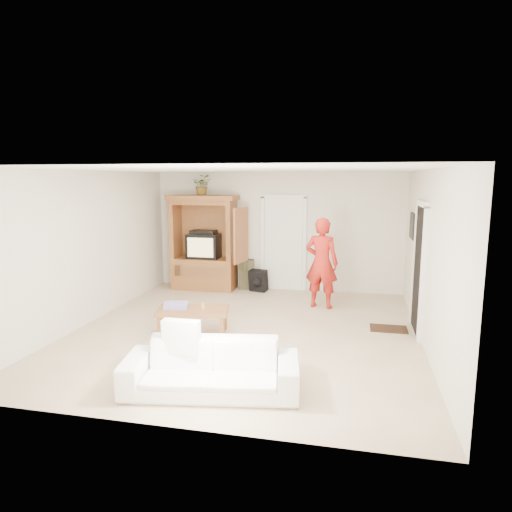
{
  "coord_description": "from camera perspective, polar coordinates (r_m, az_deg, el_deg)",
  "views": [
    {
      "loc": [
        1.71,
        -6.94,
        2.47
      ],
      "look_at": [
        0.05,
        0.6,
        1.15
      ],
      "focal_mm": 32.0,
      "sensor_mm": 36.0,
      "label": 1
    }
  ],
  "objects": [
    {
      "name": "towel",
      "position": [
        7.47,
        -9.96,
        -6.09
      ],
      "size": [
        0.44,
        0.37,
        0.08
      ],
      "primitive_type": "cube",
      "rotation": [
        0.0,
        0.0,
        0.28
      ],
      "color": "#D446A3",
      "rests_on": "coffee_table"
    },
    {
      "name": "man",
      "position": [
        8.79,
        8.2,
        -0.87
      ],
      "size": [
        0.71,
        0.54,
        1.75
      ],
      "primitive_type": "imported",
      "rotation": [
        0.0,
        0.0,
        2.94
      ],
      "color": "#B42018",
      "rests_on": "floor"
    },
    {
      "name": "plant",
      "position": [
        10.13,
        -6.73,
        8.8
      ],
      "size": [
        0.47,
        0.43,
        0.45
      ],
      "primitive_type": "imported",
      "rotation": [
        0.0,
        0.0,
        0.22
      ],
      "color": "#4C7238",
      "rests_on": "armoire"
    },
    {
      "name": "ceiling",
      "position": [
        7.15,
        -1.43,
        10.73
      ],
      "size": [
        6.0,
        6.0,
        0.0
      ],
      "primitive_type": "plane",
      "rotation": [
        3.14,
        0.0,
        0.0
      ],
      "color": "white",
      "rests_on": "floor"
    },
    {
      "name": "sofa",
      "position": [
        5.48,
        -5.63,
        -13.73
      ],
      "size": [
        2.13,
        1.11,
        0.59
      ],
      "primitive_type": "imported",
      "rotation": [
        0.0,
        0.0,
        0.16
      ],
      "color": "white",
      "rests_on": "floor"
    },
    {
      "name": "wall_front",
      "position": [
        4.46,
        -10.66,
        -5.72
      ],
      "size": [
        5.5,
        0.0,
        5.5
      ],
      "primitive_type": "plane",
      "rotation": [
        -1.57,
        0.0,
        0.0
      ],
      "color": "silver",
      "rests_on": "floor"
    },
    {
      "name": "wall_right",
      "position": [
        7.12,
        20.65,
        -0.4
      ],
      "size": [
        0.0,
        6.0,
        6.0
      ],
      "primitive_type": "plane",
      "rotation": [
        1.57,
        0.0,
        -1.57
      ],
      "color": "silver",
      "rests_on": "floor"
    },
    {
      "name": "wall_left",
      "position": [
        8.34,
        -20.08,
        1.03
      ],
      "size": [
        0.0,
        6.0,
        6.0
      ],
      "primitive_type": "plane",
      "rotation": [
        1.57,
        0.0,
        1.57
      ],
      "color": "silver",
      "rests_on": "floor"
    },
    {
      "name": "floor",
      "position": [
        7.57,
        -1.35,
        -9.36
      ],
      "size": [
        6.0,
        6.0,
        0.0
      ],
      "primitive_type": "plane",
      "color": "tan",
      "rests_on": "ground"
    },
    {
      "name": "door_back",
      "position": [
        10.14,
        3.45,
        1.46
      ],
      "size": [
        0.85,
        0.05,
        2.04
      ],
      "primitive_type": "cube",
      "color": "white",
      "rests_on": "floor"
    },
    {
      "name": "doormat",
      "position": [
        7.96,
        16.24,
        -8.71
      ],
      "size": [
        0.6,
        0.4,
        0.02
      ],
      "primitive_type": "cube",
      "color": "#382316",
      "rests_on": "floor"
    },
    {
      "name": "doorway_right",
      "position": [
        7.75,
        19.73,
        -1.67
      ],
      "size": [
        0.05,
        0.9,
        2.04
      ],
      "primitive_type": "cube",
      "color": "black",
      "rests_on": "floor"
    },
    {
      "name": "candle",
      "position": [
        7.36,
        -6.64,
        -6.17
      ],
      "size": [
        0.08,
        0.08,
        0.1
      ],
      "primitive_type": "cylinder",
      "color": "tan",
      "rests_on": "coffee_table"
    },
    {
      "name": "framed_picture",
      "position": [
        8.95,
        18.95,
        3.59
      ],
      "size": [
        0.03,
        0.6,
        0.48
      ],
      "primitive_type": "cube",
      "color": "black",
      "rests_on": "wall_right"
    },
    {
      "name": "backpack_black",
      "position": [
        10.06,
        0.29,
        -3.15
      ],
      "size": [
        0.42,
        0.31,
        0.46
      ],
      "primitive_type": null,
      "rotation": [
        0.0,
        0.0,
        -0.25
      ],
      "color": "black",
      "rests_on": "floor"
    },
    {
      "name": "backpack_olive",
      "position": [
        10.3,
        -1.2,
        -2.28
      ],
      "size": [
        0.4,
        0.33,
        0.66
      ],
      "primitive_type": null,
      "rotation": [
        0.0,
        0.0,
        0.22
      ],
      "color": "#47442B",
      "rests_on": "floor"
    },
    {
      "name": "wall_back",
      "position": [
        10.16,
        2.65,
        3.08
      ],
      "size": [
        5.5,
        0.0,
        5.5
      ],
      "primitive_type": "plane",
      "rotation": [
        1.57,
        0.0,
        0.0
      ],
      "color": "silver",
      "rests_on": "floor"
    },
    {
      "name": "coffee_table",
      "position": [
        7.39,
        -7.88,
        -6.96
      ],
      "size": [
        1.22,
        0.82,
        0.42
      ],
      "rotation": [
        0.0,
        0.0,
        0.2
      ],
      "color": "#9D6236",
      "rests_on": "floor"
    },
    {
      "name": "armoire",
      "position": [
        10.27,
        -6.39,
        0.9
      ],
      "size": [
        1.82,
        1.14,
        2.1
      ],
      "color": "brown",
      "rests_on": "floor"
    }
  ]
}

